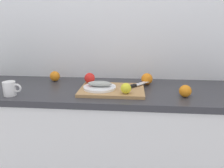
{
  "coord_description": "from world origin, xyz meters",
  "views": [
    {
      "loc": [
        0.19,
        -1.45,
        1.34
      ],
      "look_at": [
        0.06,
        -0.06,
        0.95
      ],
      "focal_mm": 35.34,
      "sensor_mm": 36.0,
      "label": 1
    }
  ],
  "objects_px": {
    "cutting_board": "(112,90)",
    "white_plate": "(100,87)",
    "fish_fillet": "(100,84)",
    "lemon_0": "(126,88)",
    "coffee_mug_0": "(10,89)",
    "chef_knife": "(135,85)",
    "orange_0": "(55,76)"
  },
  "relations": [
    {
      "from": "white_plate",
      "to": "coffee_mug_0",
      "type": "height_order",
      "value": "coffee_mug_0"
    },
    {
      "from": "chef_knife",
      "to": "lemon_0",
      "type": "bearing_deg",
      "value": -161.76
    },
    {
      "from": "chef_knife",
      "to": "orange_0",
      "type": "relative_size",
      "value": 3.15
    },
    {
      "from": "cutting_board",
      "to": "lemon_0",
      "type": "distance_m",
      "value": 0.14
    },
    {
      "from": "chef_knife",
      "to": "coffee_mug_0",
      "type": "distance_m",
      "value": 0.8
    },
    {
      "from": "cutting_board",
      "to": "chef_knife",
      "type": "bearing_deg",
      "value": 20.91
    },
    {
      "from": "fish_fillet",
      "to": "chef_knife",
      "type": "height_order",
      "value": "fish_fillet"
    },
    {
      "from": "lemon_0",
      "to": "white_plate",
      "type": "bearing_deg",
      "value": 152.97
    },
    {
      "from": "white_plate",
      "to": "coffee_mug_0",
      "type": "relative_size",
      "value": 1.85
    },
    {
      "from": "lemon_0",
      "to": "coffee_mug_0",
      "type": "relative_size",
      "value": 0.57
    },
    {
      "from": "fish_fillet",
      "to": "coffee_mug_0",
      "type": "bearing_deg",
      "value": -166.08
    },
    {
      "from": "coffee_mug_0",
      "to": "fish_fillet",
      "type": "bearing_deg",
      "value": 13.92
    },
    {
      "from": "lemon_0",
      "to": "orange_0",
      "type": "height_order",
      "value": "lemon_0"
    },
    {
      "from": "orange_0",
      "to": "lemon_0",
      "type": "bearing_deg",
      "value": -30.08
    },
    {
      "from": "fish_fillet",
      "to": "coffee_mug_0",
      "type": "distance_m",
      "value": 0.56
    },
    {
      "from": "cutting_board",
      "to": "chef_knife",
      "type": "relative_size",
      "value": 1.72
    },
    {
      "from": "cutting_board",
      "to": "fish_fillet",
      "type": "relative_size",
      "value": 2.61
    },
    {
      "from": "white_plate",
      "to": "chef_knife",
      "type": "bearing_deg",
      "value": 16.52
    },
    {
      "from": "cutting_board",
      "to": "coffee_mug_0",
      "type": "xyz_separation_m",
      "value": [
        -0.62,
        -0.14,
        0.03
      ]
    },
    {
      "from": "cutting_board",
      "to": "white_plate",
      "type": "relative_size",
      "value": 1.96
    },
    {
      "from": "lemon_0",
      "to": "coffee_mug_0",
      "type": "xyz_separation_m",
      "value": [
        -0.72,
        -0.04,
        -0.01
      ]
    },
    {
      "from": "fish_fillet",
      "to": "orange_0",
      "type": "bearing_deg",
      "value": 148.59
    },
    {
      "from": "cutting_board",
      "to": "fish_fillet",
      "type": "xyz_separation_m",
      "value": [
        -0.08,
        -0.01,
        0.04
      ]
    },
    {
      "from": "white_plate",
      "to": "fish_fillet",
      "type": "height_order",
      "value": "fish_fillet"
    },
    {
      "from": "lemon_0",
      "to": "coffee_mug_0",
      "type": "distance_m",
      "value": 0.72
    },
    {
      "from": "coffee_mug_0",
      "to": "orange_0",
      "type": "bearing_deg",
      "value": 67.2
    },
    {
      "from": "lemon_0",
      "to": "coffee_mug_0",
      "type": "bearing_deg",
      "value": -176.41
    },
    {
      "from": "cutting_board",
      "to": "white_plate",
      "type": "distance_m",
      "value": 0.08
    },
    {
      "from": "cutting_board",
      "to": "coffee_mug_0",
      "type": "bearing_deg",
      "value": -166.88
    },
    {
      "from": "fish_fillet",
      "to": "orange_0",
      "type": "distance_m",
      "value": 0.45
    },
    {
      "from": "cutting_board",
      "to": "chef_knife",
      "type": "height_order",
      "value": "chef_knife"
    },
    {
      "from": "white_plate",
      "to": "orange_0",
      "type": "bearing_deg",
      "value": 148.59
    }
  ]
}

